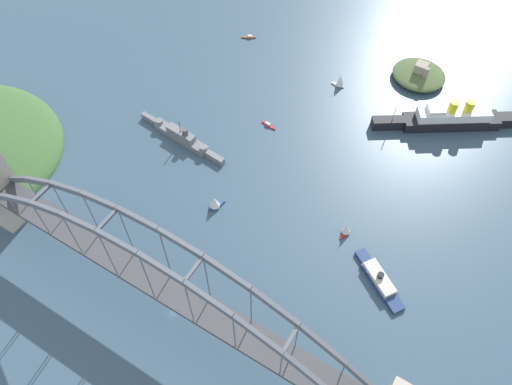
{
  "coord_description": "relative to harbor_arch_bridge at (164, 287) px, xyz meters",
  "views": [
    {
      "loc": [
        86.93,
        -62.72,
        239.96
      ],
      "look_at": [
        0.0,
        79.97,
        8.0
      ],
      "focal_mm": 35.55,
      "sensor_mm": 36.0,
      "label": 1
    }
  ],
  "objects": [
    {
      "name": "small_boat_2",
      "position": [
        -23.84,
        134.49,
        -28.84
      ],
      "size": [
        10.85,
        3.07,
        2.17
      ],
      "color": "#B2231E",
      "rests_on": "ground"
    },
    {
      "name": "small_boat_1",
      "position": [
        53.51,
        87.23,
        -25.19
      ],
      "size": [
        5.42,
        8.94,
        9.52
      ],
      "color": "#B2231E",
      "rests_on": "ground"
    },
    {
      "name": "ocean_liner",
      "position": [
        75.93,
        195.93,
        -23.53
      ],
      "size": [
        88.7,
        62.05,
        20.48
      ],
      "color": "black",
      "rests_on": "ground"
    },
    {
      "name": "small_boat_0",
      "position": [
        -81.89,
        204.41,
        -28.86
      ],
      "size": [
        9.94,
        6.88,
        2.09
      ],
      "color": "brown",
      "rests_on": "ground"
    },
    {
      "name": "fort_island_mid_harbor",
      "position": [
        42.34,
        227.53,
        -25.89
      ],
      "size": [
        36.51,
        35.13,
        13.56
      ],
      "color": "#4C6038",
      "rests_on": "ground"
    },
    {
      "name": "ground_plane",
      "position": [
        0.0,
        0.0,
        -29.6
      ],
      "size": [
        1400.0,
        1400.0,
        0.0
      ],
      "primitive_type": "plane",
      "color": "#385166"
    },
    {
      "name": "harbor_ferry_steamer",
      "position": [
        80.9,
        69.46,
        -27.41
      ],
      "size": [
        35.08,
        26.5,
        7.41
      ],
      "color": "navy",
      "rests_on": "ground"
    },
    {
      "name": "naval_cruiser",
      "position": [
        -63.7,
        95.5,
        -26.33
      ],
      "size": [
        67.19,
        10.52,
        17.97
      ],
      "color": "slate",
      "rests_on": "ground"
    },
    {
      "name": "harbor_arch_bridge",
      "position": [
        0.0,
        0.0,
        0.0
      ],
      "size": [
        283.04,
        17.98,
        71.97
      ],
      "color": "#BCB29E",
      "rests_on": "ground"
    },
    {
      "name": "small_boat_4",
      "position": [
        -17.73,
        64.04,
        -24.73
      ],
      "size": [
        7.82,
        10.19,
        10.34
      ],
      "color": "#234C8C",
      "rests_on": "ground"
    },
    {
      "name": "small_boat_3",
      "position": [
        -1.03,
        192.11,
        -24.67
      ],
      "size": [
        9.38,
        5.25,
        10.69
      ],
      "color": "silver",
      "rests_on": "ground"
    }
  ]
}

